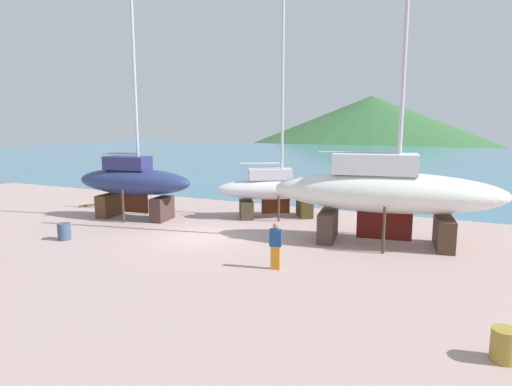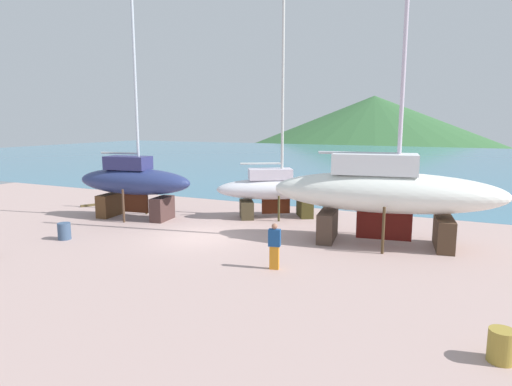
% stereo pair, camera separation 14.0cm
% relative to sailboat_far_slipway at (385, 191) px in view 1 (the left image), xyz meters
% --- Properties ---
extents(ground_plane, '(50.58, 50.58, 0.00)m').
position_rel_sailboat_far_slipway_xyz_m(ground_plane, '(-8.14, -6.06, -2.37)').
color(ground_plane, '#B49690').
extents(sea_water, '(153.80, 76.44, 0.01)m').
position_rel_sailboat_far_slipway_xyz_m(sea_water, '(-8.14, 44.81, -2.37)').
color(sea_water, teal).
rests_on(sea_water, ground).
extents(headland_hill, '(135.56, 135.56, 26.84)m').
position_rel_sailboat_far_slipway_xyz_m(headland_hill, '(-22.53, 121.67, -2.37)').
color(headland_hill, '#366637').
rests_on(headland_hill, ground).
extents(sailboat_far_slipway, '(10.29, 4.27, 15.58)m').
position_rel_sailboat_far_slipway_xyz_m(sailboat_far_slipway, '(0.00, 0.00, 0.00)').
color(sailboat_far_slipway, '#4B3525').
rests_on(sailboat_far_slipway, ground).
extents(sailboat_large_starboard, '(7.08, 2.95, 12.96)m').
position_rel_sailboat_far_slipway_xyz_m(sailboat_large_starboard, '(-13.60, -0.51, -0.29)').
color(sailboat_large_starboard, '#49302D').
rests_on(sailboat_large_starboard, ground).
extents(sailboat_mid_port, '(6.74, 5.12, 12.26)m').
position_rel_sailboat_far_slipway_xyz_m(sailboat_mid_port, '(-6.46, 3.07, -0.70)').
color(sailboat_mid_port, '#433C1A').
rests_on(sailboat_mid_port, ground).
extents(worker, '(0.48, 0.33, 1.74)m').
position_rel_sailboat_far_slipway_xyz_m(worker, '(-3.05, -5.24, -1.47)').
color(worker, orange).
rests_on(worker, ground).
extents(barrel_rust_near, '(0.78, 0.78, 0.78)m').
position_rel_sailboat_far_slipway_xyz_m(barrel_rust_near, '(-13.51, -5.53, -1.98)').
color(barrel_rust_near, '#3C5372').
rests_on(barrel_rust_near, ground).
extents(barrel_by_slipway, '(0.71, 0.71, 0.77)m').
position_rel_sailboat_far_slipway_xyz_m(barrel_by_slipway, '(4.08, -8.95, -1.98)').
color(barrel_by_slipway, olive).
rests_on(barrel_by_slipway, ground).
extents(timber_plank_far, '(0.75, 1.22, 0.14)m').
position_rel_sailboat_far_slipway_xyz_m(timber_plank_far, '(-18.58, 1.09, -2.30)').
color(timber_plank_far, brown).
rests_on(timber_plank_far, ground).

